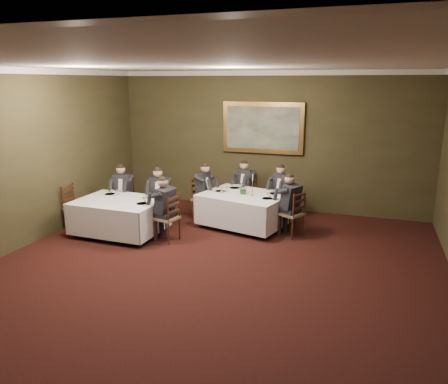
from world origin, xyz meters
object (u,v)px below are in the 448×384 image
Objects in this scene: diner_sec_backleft at (124,199)px; centerpiece at (244,188)px; chair_main_endright at (291,223)px; diner_main_endright at (291,213)px; candlestick at (252,188)px; diner_main_backright at (282,199)px; diner_sec_backright at (160,203)px; painting at (263,128)px; chair_sec_endright at (168,227)px; diner_main_backleft at (246,193)px; chair_main_backleft at (246,202)px; table_main at (244,207)px; chair_main_backright at (282,208)px; diner_sec_endright at (167,217)px; chair_sec_backright at (161,212)px; chair_main_endleft at (202,207)px; table_second at (120,214)px; chair_sec_backleft at (125,208)px; chair_sec_endleft at (76,216)px; diner_main_endleft at (202,198)px.

centerpiece is at bearing -178.81° from diner_sec_backleft.
diner_main_endright is at bearing 90.00° from chair_main_endright.
candlestick is (-0.94, 0.21, 0.66)m from chair_main_endright.
diner_main_backright is 1.35× the size of chair_main_endright.
painting is (1.90, 2.06, 1.59)m from diner_sec_backright.
diner_main_backleft is at bearing -10.30° from chair_sec_endright.
table_main is at bearing 124.71° from chair_main_backleft.
chair_main_backright is 3.80× the size of centerpiece.
diner_main_endright is 0.65× the size of painting.
chair_main_backright is 0.74× the size of diner_sec_endright.
painting is at bearing -21.93° from chair_main_backright.
diner_main_backright is at bearing 90.00° from chair_main_backright.
chair_main_backleft and chair_sec_backright have the same top height.
chair_main_backleft is (-0.26, 1.05, -0.17)m from table_main.
painting is at bearing -151.94° from diner_sec_backleft.
diner_sec_backleft is at bearing -171.57° from centerpiece.
chair_main_endright is at bearing -53.29° from diner_sec_endright.
table_main is 2.14× the size of chair_main_endright.
table_main is 2.14× the size of chair_main_endleft.
diner_main_endright is (1.39, -1.32, 0.23)m from chair_main_backleft.
painting reaches higher than candlestick.
chair_main_endleft reaches higher than table_main.
diner_sec_backright reaches higher than table_second.
diner_sec_backleft is (0.00, -0.01, 0.23)m from chair_sec_backleft.
diner_main_backright and diner_sec_backleft have the same top height.
diner_main_backleft reaches higher than chair_main_backright.
diner_main_endright is at bearing -52.94° from chair_sec_endright.
painting reaches higher than chair_main_endright.
chair_main_backleft is at bearing -143.61° from chair_sec_backright.
chair_sec_endleft is (-4.70, -1.06, -0.23)m from diner_main_endright.
table_main is 1.19m from chair_main_endright.
diner_main_backright is (3.12, 2.16, 0.06)m from table_second.
candlestick reaches higher than chair_sec_endright.
diner_main_endleft is 1.00× the size of diner_sec_backright.
chair_sec_endleft is at bearing 22.37° from chair_sec_backright.
centerpiece is (0.24, -1.05, 0.61)m from chair_main_backleft.
chair_main_backleft is 1.00× the size of chair_main_backright.
diner_main_backright is (0.71, 0.80, 0.06)m from table_main.
diner_sec_backright is at bearing 170.60° from chair_sec_backleft.
chair_main_endright is (2.28, -0.56, -0.23)m from diner_main_endleft.
painting reaches higher than table_main.
chair_main_backleft is 0.48× the size of painting.
painting is at bearing -10.95° from diner_sec_endright.
centerpiece reaches higher than chair_main_backleft.
chair_main_backleft is 1.93m from diner_main_endright.
diner_main_backright is 1.35× the size of chair_sec_backleft.
diner_main_backleft is 1.35× the size of chair_sec_endright.
diner_main_endleft reaches higher than table_main.
diner_main_backleft is at bearing 125.42° from chair_sec_endleft.
chair_sec_backright is 0.23m from diner_sec_backright.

